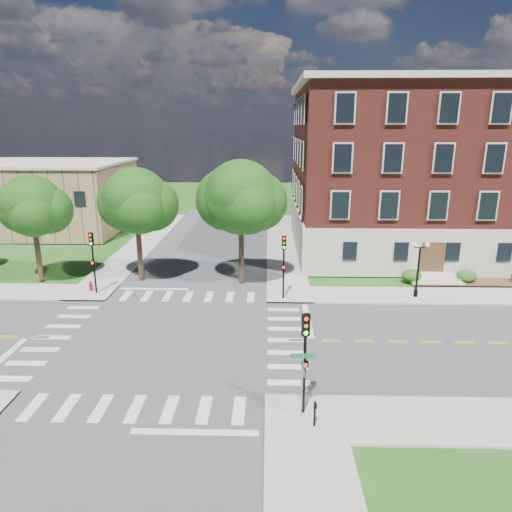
{
  "coord_description": "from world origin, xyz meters",
  "views": [
    {
      "loc": [
        6.08,
        -25.35,
        12.6
      ],
      "look_at": [
        5.19,
        7.49,
        3.2
      ],
      "focal_mm": 32.0,
      "sensor_mm": 36.0,
      "label": 1
    }
  ],
  "objects_px": {
    "traffic_signal_ne": "(284,259)",
    "fire_hydrant": "(91,286)",
    "street_sign_pole": "(303,373)",
    "push_button_post": "(315,412)",
    "traffic_signal_nw": "(93,255)",
    "twin_lamp_west": "(418,266)",
    "traffic_signal_se": "(305,351)"
  },
  "relations": [
    {
      "from": "traffic_signal_ne",
      "to": "traffic_signal_nw",
      "type": "xyz_separation_m",
      "value": [
        -14.45,
        0.7,
        0.0
      ]
    },
    {
      "from": "traffic_signal_ne",
      "to": "twin_lamp_west",
      "type": "relative_size",
      "value": 1.13
    },
    {
      "from": "twin_lamp_west",
      "to": "street_sign_pole",
      "type": "xyz_separation_m",
      "value": [
        -9.7,
        -15.13,
        -0.21
      ]
    },
    {
      "from": "twin_lamp_west",
      "to": "fire_hydrant",
      "type": "distance_m",
      "value": 25.22
    },
    {
      "from": "traffic_signal_se",
      "to": "fire_hydrant",
      "type": "relative_size",
      "value": 6.4
    },
    {
      "from": "traffic_signal_ne",
      "to": "traffic_signal_nw",
      "type": "relative_size",
      "value": 1.0
    },
    {
      "from": "traffic_signal_se",
      "to": "traffic_signal_nw",
      "type": "height_order",
      "value": "same"
    },
    {
      "from": "traffic_signal_se",
      "to": "traffic_signal_nw",
      "type": "relative_size",
      "value": 1.0
    },
    {
      "from": "twin_lamp_west",
      "to": "street_sign_pole",
      "type": "height_order",
      "value": "twin_lamp_west"
    },
    {
      "from": "push_button_post",
      "to": "fire_hydrant",
      "type": "bearing_deg",
      "value": 134.13
    },
    {
      "from": "traffic_signal_se",
      "to": "fire_hydrant",
      "type": "height_order",
      "value": "traffic_signal_se"
    },
    {
      "from": "traffic_signal_ne",
      "to": "push_button_post",
      "type": "height_order",
      "value": "traffic_signal_ne"
    },
    {
      "from": "push_button_post",
      "to": "traffic_signal_nw",
      "type": "bearing_deg",
      "value": 133.96
    },
    {
      "from": "traffic_signal_se",
      "to": "street_sign_pole",
      "type": "distance_m",
      "value": 0.93
    },
    {
      "from": "push_button_post",
      "to": "fire_hydrant",
      "type": "relative_size",
      "value": 1.6
    },
    {
      "from": "traffic_signal_se",
      "to": "twin_lamp_west",
      "type": "height_order",
      "value": "traffic_signal_se"
    },
    {
      "from": "twin_lamp_west",
      "to": "traffic_signal_nw",
      "type": "bearing_deg",
      "value": 179.77
    },
    {
      "from": "traffic_signal_ne",
      "to": "fire_hydrant",
      "type": "bearing_deg",
      "value": 175.3
    },
    {
      "from": "traffic_signal_nw",
      "to": "street_sign_pole",
      "type": "distance_m",
      "value": 21.27
    },
    {
      "from": "traffic_signal_se",
      "to": "traffic_signal_nw",
      "type": "distance_m",
      "value": 21.11
    },
    {
      "from": "fire_hydrant",
      "to": "street_sign_pole",
      "type": "bearing_deg",
      "value": -45.6
    },
    {
      "from": "traffic_signal_nw",
      "to": "street_sign_pole",
      "type": "relative_size",
      "value": 1.55
    },
    {
      "from": "traffic_signal_se",
      "to": "twin_lamp_west",
      "type": "bearing_deg",
      "value": 57.08
    },
    {
      "from": "traffic_signal_se",
      "to": "street_sign_pole",
      "type": "bearing_deg",
      "value": -107.86
    },
    {
      "from": "traffic_signal_ne",
      "to": "twin_lamp_west",
      "type": "bearing_deg",
      "value": 3.42
    },
    {
      "from": "street_sign_pole",
      "to": "push_button_post",
      "type": "relative_size",
      "value": 2.58
    },
    {
      "from": "traffic_signal_nw",
      "to": "twin_lamp_west",
      "type": "height_order",
      "value": "traffic_signal_nw"
    },
    {
      "from": "street_sign_pole",
      "to": "traffic_signal_se",
      "type": "bearing_deg",
      "value": 72.14
    },
    {
      "from": "traffic_signal_nw",
      "to": "fire_hydrant",
      "type": "relative_size",
      "value": 6.4
    },
    {
      "from": "traffic_signal_se",
      "to": "twin_lamp_west",
      "type": "distance_m",
      "value": 17.67
    },
    {
      "from": "traffic_signal_se",
      "to": "push_button_post",
      "type": "distance_m",
      "value": 2.62
    },
    {
      "from": "traffic_signal_se",
      "to": "fire_hydrant",
      "type": "distance_m",
      "value": 22.09
    }
  ]
}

